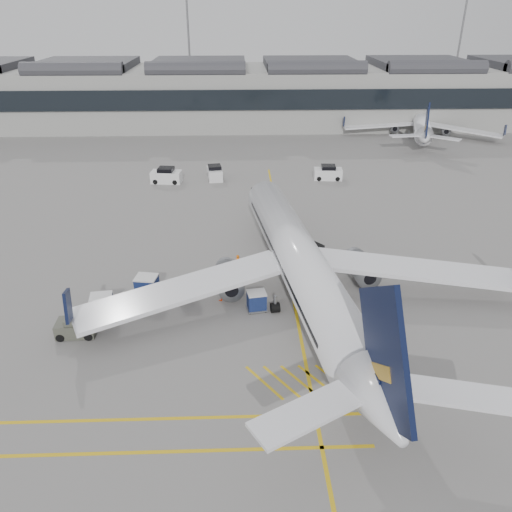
{
  "coord_description": "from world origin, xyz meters",
  "views": [
    {
      "loc": [
        5.6,
        -32.49,
        22.36
      ],
      "look_at": [
        6.84,
        3.58,
        4.0
      ],
      "focal_mm": 35.0,
      "sensor_mm": 36.0,
      "label": 1
    }
  ],
  "objects_px": {
    "belt_loader": "(298,245)",
    "ramp_agent_b": "(221,291)",
    "ramp_agent_a": "(238,263)",
    "airliner_main": "(301,265)",
    "pushback_tug": "(76,327)",
    "baggage_cart_a": "(257,301)"
  },
  "relations": [
    {
      "from": "belt_loader",
      "to": "ramp_agent_b",
      "type": "xyz_separation_m",
      "value": [
        -7.46,
        -9.2,
        0.37
      ]
    },
    {
      "from": "ramp_agent_a",
      "to": "belt_loader",
      "type": "bearing_deg",
      "value": 12.08
    },
    {
      "from": "airliner_main",
      "to": "pushback_tug",
      "type": "distance_m",
      "value": 18.19
    },
    {
      "from": "ramp_agent_a",
      "to": "ramp_agent_b",
      "type": "xyz_separation_m",
      "value": [
        -1.46,
        -5.07,
        0.1
      ]
    },
    {
      "from": "airliner_main",
      "to": "ramp_agent_b",
      "type": "height_order",
      "value": "airliner_main"
    },
    {
      "from": "airliner_main",
      "to": "belt_loader",
      "type": "bearing_deg",
      "value": 77.25
    },
    {
      "from": "pushback_tug",
      "to": "ramp_agent_b",
      "type": "bearing_deg",
      "value": 21.25
    },
    {
      "from": "baggage_cart_a",
      "to": "pushback_tug",
      "type": "height_order",
      "value": "baggage_cart_a"
    },
    {
      "from": "belt_loader",
      "to": "pushback_tug",
      "type": "height_order",
      "value": "belt_loader"
    },
    {
      "from": "ramp_agent_b",
      "to": "ramp_agent_a",
      "type": "bearing_deg",
      "value": -144.56
    },
    {
      "from": "belt_loader",
      "to": "airliner_main",
      "type": "bearing_deg",
      "value": -82.48
    },
    {
      "from": "baggage_cart_a",
      "to": "ramp_agent_b",
      "type": "distance_m",
      "value": 3.36
    },
    {
      "from": "belt_loader",
      "to": "ramp_agent_a",
      "type": "distance_m",
      "value": 7.29
    },
    {
      "from": "baggage_cart_a",
      "to": "ramp_agent_b",
      "type": "relative_size",
      "value": 0.98
    },
    {
      "from": "ramp_agent_a",
      "to": "ramp_agent_b",
      "type": "bearing_deg",
      "value": -128.58
    },
    {
      "from": "ramp_agent_b",
      "to": "pushback_tug",
      "type": "height_order",
      "value": "ramp_agent_b"
    },
    {
      "from": "ramp_agent_a",
      "to": "ramp_agent_b",
      "type": "relative_size",
      "value": 0.89
    },
    {
      "from": "ramp_agent_b",
      "to": "pushback_tug",
      "type": "bearing_deg",
      "value": -15.35
    },
    {
      "from": "belt_loader",
      "to": "pushback_tug",
      "type": "relative_size",
      "value": 1.59
    },
    {
      "from": "airliner_main",
      "to": "pushback_tug",
      "type": "relative_size",
      "value": 13.86
    },
    {
      "from": "baggage_cart_a",
      "to": "ramp_agent_a",
      "type": "xyz_separation_m",
      "value": [
        -1.47,
        6.71,
        -0.08
      ]
    },
    {
      "from": "baggage_cart_a",
      "to": "ramp_agent_a",
      "type": "bearing_deg",
      "value": 93.0
    }
  ]
}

